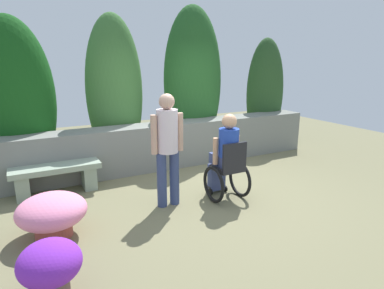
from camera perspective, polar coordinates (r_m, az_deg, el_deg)
The scene contains 8 objects.
ground_plane at distance 5.40m, azimuth 3.39°, elevation -8.47°, with size 13.57×13.57×0.00m, color #706C4D.
stone_retaining_wall at distance 6.67m, azimuth -3.99°, elevation -0.01°, with size 6.49×0.55×0.88m, color slate.
hedge_backdrop at distance 6.96m, azimuth -8.53°, elevation 9.13°, with size 6.60×0.96×3.20m.
stone_bench at distance 5.75m, azimuth -22.18°, elevation -4.89°, with size 1.36×0.43×0.47m.
person_in_wheelchair at distance 5.07m, azimuth 5.87°, elevation -2.61°, with size 0.53×0.66×1.33m.
person_standing_companion at distance 4.73m, azimuth -4.21°, elevation 0.24°, with size 0.49×0.30×1.64m.
flower_pot_purple_near at distance 4.42m, azimuth -22.82°, elevation -10.80°, with size 0.82×0.82×0.54m.
flower_pot_terracotta_by_wall at distance 3.45m, azimuth -23.09°, elevation -18.54°, with size 0.57×0.57×0.52m.
Camera 1 is at (-2.60, -4.24, 2.11)m, focal length 31.17 mm.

